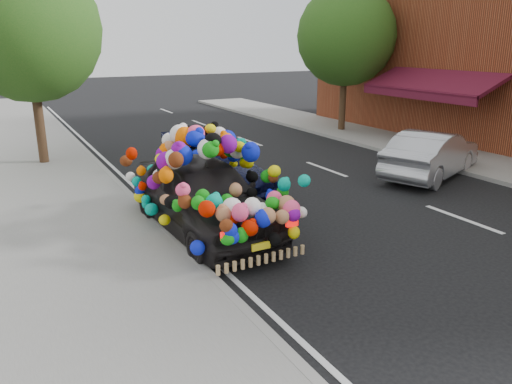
{
  "coord_description": "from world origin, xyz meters",
  "views": [
    {
      "loc": [
        -5.12,
        -6.83,
        3.66
      ],
      "look_at": [
        -0.93,
        0.99,
        0.99
      ],
      "focal_mm": 35.0,
      "sensor_mm": 36.0,
      "label": 1
    }
  ],
  "objects": [
    {
      "name": "tree_far_b",
      "position": [
        8.0,
        10.0,
        3.89
      ],
      "size": [
        4.0,
        4.0,
        5.9
      ],
      "color": "#332114",
      "rests_on": "ground"
    },
    {
      "name": "navy_sedan",
      "position": [
        -0.23,
        4.5,
        0.64
      ],
      "size": [
        1.93,
        4.46,
        1.28
      ],
      "primitive_type": "imported",
      "rotation": [
        0.0,
        0.0,
        -0.03
      ],
      "color": "black",
      "rests_on": "ground"
    },
    {
      "name": "sidewalk",
      "position": [
        -4.3,
        0.0,
        0.06
      ],
      "size": [
        4.0,
        60.0,
        0.12
      ],
      "primitive_type": "cube",
      "color": "gray",
      "rests_on": "ground"
    },
    {
      "name": "ground",
      "position": [
        0.0,
        0.0,
        0.0
      ],
      "size": [
        100.0,
        100.0,
        0.0
      ],
      "primitive_type": "plane",
      "color": "black",
      "rests_on": "ground"
    },
    {
      "name": "lane_markings",
      "position": [
        3.6,
        0.0,
        0.01
      ],
      "size": [
        6.0,
        50.0,
        0.01
      ],
      "primitive_type": null,
      "color": "silver",
      "rests_on": "ground"
    },
    {
      "name": "silver_hatchback",
      "position": [
        5.66,
        2.89,
        0.66
      ],
      "size": [
        4.22,
        2.81,
        1.32
      ],
      "primitive_type": "imported",
      "rotation": [
        0.0,
        0.0,
        1.96
      ],
      "color": "#A4A5AB",
      "rests_on": "ground"
    },
    {
      "name": "tree_near_sidewalk",
      "position": [
        -3.8,
        9.5,
        4.02
      ],
      "size": [
        4.2,
        4.2,
        6.13
      ],
      "color": "#332114",
      "rests_on": "ground"
    },
    {
      "name": "kerb",
      "position": [
        -2.35,
        0.0,
        0.07
      ],
      "size": [
        0.15,
        60.0,
        0.13
      ],
      "primitive_type": "cube",
      "color": "gray",
      "rests_on": "ground"
    },
    {
      "name": "plush_art_car",
      "position": [
        -1.58,
        2.0,
        1.11
      ],
      "size": [
        2.3,
        4.7,
        2.16
      ],
      "rotation": [
        0.0,
        0.0,
        0.04
      ],
      "color": "black",
      "rests_on": "ground"
    },
    {
      "name": "footpath_far",
      "position": [
        8.2,
        3.0,
        0.06
      ],
      "size": [
        3.0,
        40.0,
        0.12
      ],
      "primitive_type": "cube",
      "color": "gray",
      "rests_on": "ground"
    }
  ]
}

